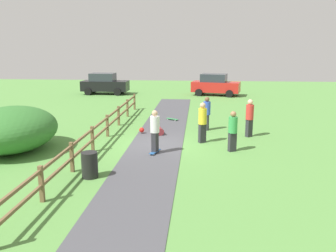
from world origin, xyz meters
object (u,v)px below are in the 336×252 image
at_px(trash_bin, 90,165).
at_px(parked_car_red, 215,85).
at_px(bush_large, 12,129).
at_px(bystander_yellow, 203,120).
at_px(skateboard_loose, 172,119).
at_px(bystander_green, 233,129).
at_px(skater_fallen, 156,129).
at_px(bystander_blue, 207,112).
at_px(bystander_red, 250,116).
at_px(parked_car_black, 105,84).
at_px(skater_riding, 155,130).

xyz_separation_m(trash_bin, parked_car_red, (5.15, 21.10, 0.51)).
height_order(bush_large, bystander_yellow, bush_large).
relative_size(skateboard_loose, bystander_green, 0.45).
height_order(skateboard_loose, parked_car_red, parked_car_red).
distance_m(skater_fallen, bystander_yellow, 3.02).
height_order(trash_bin, bystander_blue, bystander_blue).
bearing_deg(bystander_yellow, trash_bin, -128.41).
bearing_deg(bystander_red, parked_car_black, 126.79).
bearing_deg(bystander_blue, parked_car_black, 123.66).
distance_m(trash_bin, skater_fallen, 6.77).
relative_size(skater_riding, bystander_green, 1.04).
relative_size(bystander_red, bystander_blue, 1.05).
height_order(bush_large, bystander_blue, bush_large).
bearing_deg(skateboard_loose, bystander_yellow, -70.27).
distance_m(bystander_green, bystander_blue, 4.02).
xyz_separation_m(skater_riding, parked_car_black, (-6.83, 18.13, -0.08)).
relative_size(bush_large, parked_car_black, 1.05).
relative_size(bystander_red, parked_car_red, 0.42).
relative_size(skateboard_loose, bystander_blue, 0.44).
bearing_deg(parked_car_black, bush_large, -87.85).
xyz_separation_m(trash_bin, bystander_red, (6.20, 6.20, 0.59)).
height_order(skateboard_loose, parked_car_black, parked_car_black).
xyz_separation_m(bush_large, parked_car_black, (-0.68, 18.22, 0.00)).
relative_size(bush_large, bystander_green, 2.53).
distance_m(skater_fallen, skateboard_loose, 3.29).
bearing_deg(parked_car_black, bystander_yellow, -61.43).
bearing_deg(bystander_blue, bystander_yellow, -95.49).
bearing_deg(bystander_green, bystander_blue, 104.72).
bearing_deg(trash_bin, parked_car_black, 103.16).
height_order(trash_bin, skateboard_loose, trash_bin).
height_order(bush_large, parked_car_red, parked_car_red).
distance_m(trash_bin, parked_car_black, 21.66).
distance_m(skateboard_loose, bystander_green, 7.00).
distance_m(skater_riding, skater_fallen, 3.74).
distance_m(trash_bin, bystander_blue, 8.56).
xyz_separation_m(skateboard_loose, bystander_blue, (2.02, -2.35, 0.90)).
xyz_separation_m(trash_bin, skateboard_loose, (2.12, 9.83, -0.36)).
distance_m(skater_riding, bystander_red, 5.38).
bearing_deg(bush_large, parked_car_red, 62.74).
distance_m(skateboard_loose, parked_car_black, 13.31).
relative_size(skater_riding, bystander_yellow, 0.97).
relative_size(bush_large, skater_riding, 2.43).
relative_size(skater_riding, bystander_red, 0.98).
bearing_deg(bystander_red, bystander_green, -111.80).
height_order(skater_fallen, parked_car_red, parked_car_red).
relative_size(skater_riding, parked_car_red, 0.41).
bearing_deg(skater_fallen, bystander_green, -39.66).
bearing_deg(bush_large, skater_riding, 0.85).
bearing_deg(trash_bin, bystander_red, 45.01).
xyz_separation_m(bystander_green, parked_car_black, (-10.08, 17.50, -0.01)).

